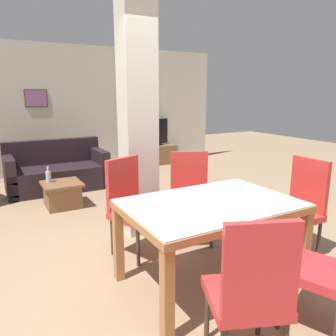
{
  "coord_description": "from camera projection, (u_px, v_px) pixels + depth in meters",
  "views": [
    {
      "loc": [
        -1.65,
        -2.17,
        1.7
      ],
      "look_at": [
        0.0,
        0.76,
        0.93
      ],
      "focal_mm": 35.0,
      "sensor_mm": 36.0,
      "label": 1
    }
  ],
  "objects": [
    {
      "name": "tv_screen",
      "position": [
        154.0,
        133.0,
        7.85
      ],
      "size": [
        0.88,
        0.38,
        0.63
      ],
      "rotation": [
        0.0,
        0.0,
        3.51
      ],
      "color": "black",
      "rests_on": "tv_stand"
    },
    {
      "name": "dining_chair_near_left",
      "position": [
        251.0,
        289.0,
        1.95
      ],
      "size": [
        0.6,
        0.6,
        1.04
      ],
      "rotation": [
        0.0,
        0.0,
        -0.39
      ],
      "color": "red",
      "rests_on": "ground_plane"
    },
    {
      "name": "dining_chair_head_right",
      "position": [
        300.0,
        204.0,
        3.45
      ],
      "size": [
        0.46,
        0.46,
        1.04
      ],
      "rotation": [
        0.0,
        0.0,
        1.57
      ],
      "color": "red",
      "rests_on": "ground_plane"
    },
    {
      "name": "dining_table",
      "position": [
        210.0,
        219.0,
        2.88
      ],
      "size": [
        1.49,
        1.01,
        0.78
      ],
      "color": "#A76E3F",
      "rests_on": "ground_plane"
    },
    {
      "name": "ground_plane",
      "position": [
        208.0,
        282.0,
        3.02
      ],
      "size": [
        18.0,
        18.0,
        0.0
      ],
      "primitive_type": "plane",
      "color": "#9B7D5D"
    },
    {
      "name": "dining_chair_far_right",
      "position": [
        191.0,
        194.0,
        3.81
      ],
      "size": [
        0.6,
        0.6,
        1.04
      ],
      "rotation": [
        0.0,
        0.0,
        2.74
      ],
      "color": "red",
      "rests_on": "ground_plane"
    },
    {
      "name": "coffee_table",
      "position": [
        62.0,
        194.0,
        4.99
      ],
      "size": [
        0.56,
        0.57,
        0.38
      ],
      "color": "brown",
      "rests_on": "ground_plane"
    },
    {
      "name": "back_wall",
      "position": [
        69.0,
        110.0,
        7.04
      ],
      "size": [
        7.2,
        0.09,
        2.7
      ],
      "color": "beige",
      "rests_on": "ground_plane"
    },
    {
      "name": "dining_chair_near_right",
      "position": [
        332.0,
        261.0,
        2.28
      ],
      "size": [
        0.6,
        0.6,
        1.04
      ],
      "rotation": [
        0.0,
        0.0,
        0.38
      ],
      "color": "red",
      "rests_on": "ground_plane"
    },
    {
      "name": "dining_chair_far_left",
      "position": [
        131.0,
        203.0,
        3.49
      ],
      "size": [
        0.6,
        0.6,
        1.04
      ],
      "rotation": [
        0.0,
        0.0,
        -2.76
      ],
      "color": "red",
      "rests_on": "ground_plane"
    },
    {
      "name": "tv_stand",
      "position": [
        155.0,
        155.0,
        7.97
      ],
      "size": [
        1.08,
        0.4,
        0.46
      ],
      "color": "brown",
      "rests_on": "ground_plane"
    },
    {
      "name": "divider_pillar",
      "position": [
        138.0,
        124.0,
        3.86
      ],
      "size": [
        0.39,
        0.33,
        2.7
      ],
      "color": "beige",
      "rests_on": "ground_plane"
    },
    {
      "name": "sofa",
      "position": [
        57.0,
        173.0,
        5.92
      ],
      "size": [
        1.71,
        0.87,
        0.87
      ],
      "rotation": [
        0.0,
        0.0,
        3.14
      ],
      "color": "black",
      "rests_on": "ground_plane"
    },
    {
      "name": "bottle",
      "position": [
        48.0,
        176.0,
        4.95
      ],
      "size": [
        0.08,
        0.08,
        0.24
      ],
      "color": "#B2B7BC",
      "rests_on": "coffee_table"
    }
  ]
}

